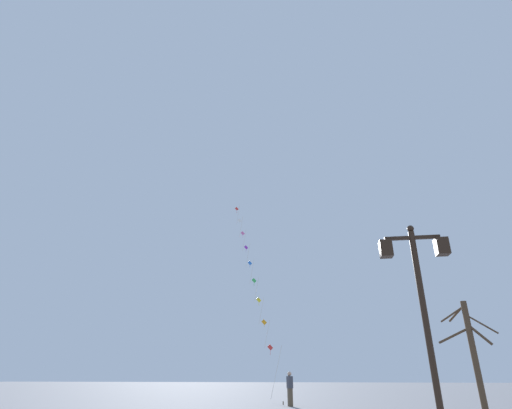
% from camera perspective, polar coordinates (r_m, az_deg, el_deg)
% --- Properties ---
extents(ground_plane, '(160.00, 160.00, 0.00)m').
position_cam_1_polar(ground_plane, '(21.76, 8.40, -27.28)').
color(ground_plane, gray).
extents(twin_lantern_lamp_post, '(1.55, 0.28, 4.84)m').
position_cam_1_polar(twin_lantern_lamp_post, '(9.82, 22.65, -10.96)').
color(twin_lantern_lamp_post, black).
rests_on(twin_lantern_lamp_post, ground_plane).
extents(kite_train, '(5.27, 10.84, 16.96)m').
position_cam_1_polar(kite_train, '(31.64, -0.51, -10.03)').
color(kite_train, brown).
rests_on(kite_train, ground_plane).
extents(kite_flyer, '(0.40, 0.62, 1.71)m').
position_cam_1_polar(kite_flyer, '(23.52, 4.92, -24.91)').
color(kite_flyer, brown).
rests_on(kite_flyer, ground_plane).
extents(bare_tree, '(2.29, 1.82, 4.67)m').
position_cam_1_polar(bare_tree, '(20.87, 28.83, -17.99)').
color(bare_tree, '#4C3826').
rests_on(bare_tree, ground_plane).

